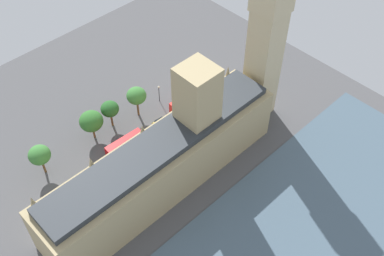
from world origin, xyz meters
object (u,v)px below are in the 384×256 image
Objects in this scene: plane_tree_trailing at (136,96)px; plane_tree_by_river_gate at (39,155)px; street_lamp_slot_10 at (159,91)px; plane_tree_leading at (110,109)px; parliament_building at (167,159)px; car_dark_green_kerbside at (82,178)px; car_yellow_cab_far_end at (161,122)px; plane_tree_midblock at (91,121)px; double_decker_bus_under_trees at (125,146)px; double_decker_bus_near_tower at (187,103)px; car_white_opposite_hall at (60,198)px; pedestrian_corner at (167,146)px; clock_tower at (269,25)px.

plane_tree_trailing is 1.07× the size of plane_tree_by_river_gate.
plane_tree_leading is at bearing 83.67° from street_lamp_slot_10.
car_dark_green_kerbside is at bearing 45.88° from parliament_building.
plane_tree_by_river_gate reaches higher than car_yellow_cab_far_end.
plane_tree_trailing is at bearing -96.89° from plane_tree_midblock.
car_yellow_cab_far_end is at bearing -81.93° from double_decker_bus_under_trees.
double_decker_bus_near_tower is at bearing -101.61° from plane_tree_by_river_gate.
car_yellow_cab_far_end is 0.55× the size of plane_tree_midblock.
plane_tree_trailing is 29.50m from plane_tree_by_river_gate.
car_white_opposite_hall is 0.43× the size of plane_tree_trailing.
plane_tree_leading reaches higher than car_dark_green_kerbside.
pedestrian_corner is 31.55m from plane_tree_by_river_gate.
car_white_opposite_hall is at bearing 77.70° from clock_tower.
car_white_opposite_hall is 33.28m from plane_tree_trailing.
car_dark_green_kerbside is at bearing 65.55° from pedestrian_corner.
car_yellow_cab_far_end is at bearing -38.93° from pedestrian_corner.
plane_tree_by_river_gate is (22.06, 54.68, -21.91)m from clock_tower.
plane_tree_trailing is at bearing -17.58° from pedestrian_corner.
plane_tree_leading reaches higher than car_white_opposite_hall.
double_decker_bus_under_trees is 1.19× the size of plane_tree_by_river_gate.
plane_tree_by_river_gate is (8.89, 18.49, 3.96)m from double_decker_bus_under_trees.
double_decker_bus_near_tower is 14.27m from plane_tree_trailing.
plane_tree_midblock is 1.06× the size of plane_tree_leading.
pedestrian_corner is (-7.34, 4.34, -0.12)m from car_yellow_cab_far_end.
plane_tree_midblock is (10.77, -17.64, 5.22)m from car_white_opposite_hall.
car_white_opposite_hall is 21.31m from plane_tree_midblock.
plane_tree_leading is at bearing -88.29° from plane_tree_midblock.
plane_tree_by_river_gate is (9.72, -1.90, 5.71)m from car_white_opposite_hall.
car_dark_green_kerbside is at bearing -77.99° from car_white_opposite_hall.
pedestrian_corner is 0.18× the size of plane_tree_trailing.
street_lamp_slot_10 is at bearing -90.75° from plane_tree_by_river_gate.
plane_tree_by_river_gate is at bearing 66.87° from double_decker_bus_under_trees.
car_dark_green_kerbside is at bearing 92.94° from double_decker_bus_near_tower.
plane_tree_trailing is 1.69× the size of street_lamp_slot_10.
plane_tree_leading is at bearing 76.44° from plane_tree_trailing.
plane_tree_midblock is at bearing 137.53° from car_dark_green_kerbside.
car_dark_green_kerbside is 11.51m from plane_tree_by_river_gate.
parliament_building reaches higher than car_dark_green_kerbside.
car_yellow_cab_far_end is 13.17m from double_decker_bus_under_trees.
double_decker_bus_near_tower is at bearing -124.83° from plane_tree_trailing.
car_yellow_cab_far_end is 0.58× the size of plane_tree_leading.
car_dark_green_kerbside and car_white_opposite_hall have the same top height.
street_lamp_slot_10 is at bearing -94.07° from plane_tree_midblock.
street_lamp_slot_10 is (14.48, -10.18, 3.23)m from pedestrian_corner.
double_decker_bus_under_trees is 1.28× the size of plane_tree_leading.
parliament_building is at bearing 128.65° from double_decker_bus_near_tower.
pedestrian_corner is 15.91m from plane_tree_trailing.
double_decker_bus_under_trees is 20.90m from plane_tree_by_river_gate.
plane_tree_leading is 21.88m from plane_tree_by_river_gate.
car_yellow_cab_far_end is at bearing 140.72° from street_lamp_slot_10.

